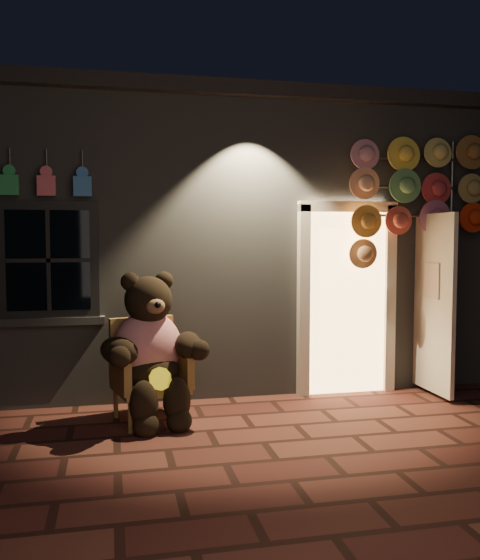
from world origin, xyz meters
name	(u,v)px	position (x,y,z in m)	size (l,w,h in m)	color
ground	(264,443)	(0.00, 0.00, 0.00)	(60.00, 60.00, 0.00)	#5A2C22
shop_building	(198,241)	(0.00, 3.99, 1.74)	(7.30, 5.95, 3.51)	slate
wicker_armchair	(148,369)	(-0.94, 0.90, 0.49)	(0.80, 0.75, 0.99)	#B18744
teddy_bear	(151,350)	(-0.92, 0.78, 0.71)	(1.05, 0.93, 1.48)	red
hat_rack	(417,194)	(2.11, 1.28, 2.28)	(1.65, 0.22, 2.91)	#59595E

